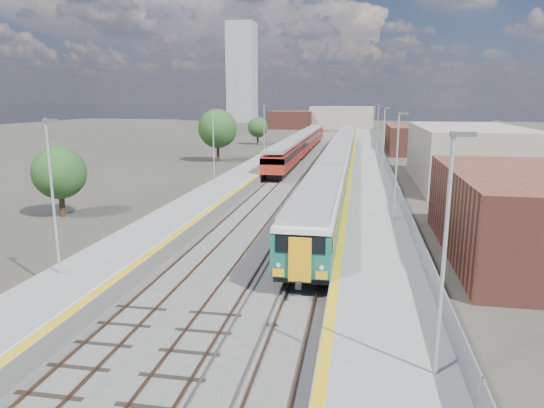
# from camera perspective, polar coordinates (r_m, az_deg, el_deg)

# --- Properties ---
(ground) EXTENTS (320.00, 320.00, 0.00)m
(ground) POSITION_cam_1_polar(r_m,az_deg,el_deg) (63.11, 6.45, 3.62)
(ground) COLOR #47443A
(ground) RESTS_ON ground
(ballast_bed) EXTENTS (10.50, 155.00, 0.06)m
(ballast_bed) POSITION_cam_1_polar(r_m,az_deg,el_deg) (65.75, 4.64, 4.03)
(ballast_bed) COLOR #565451
(ballast_bed) RESTS_ON ground
(tracks) EXTENTS (8.96, 160.00, 0.17)m
(tracks) POSITION_cam_1_polar(r_m,az_deg,el_deg) (67.34, 5.29, 4.28)
(tracks) COLOR #4C3323
(tracks) RESTS_ON ground
(platform_right) EXTENTS (4.70, 155.00, 8.52)m
(platform_right) POSITION_cam_1_polar(r_m,az_deg,el_deg) (65.39, 11.24, 4.23)
(platform_right) COLOR slate
(platform_right) RESTS_ON ground
(platform_left) EXTENTS (4.30, 155.00, 8.52)m
(platform_left) POSITION_cam_1_polar(r_m,az_deg,el_deg) (66.67, -1.20, 4.60)
(platform_left) COLOR slate
(platform_left) RESTS_ON ground
(buildings) EXTENTS (72.00, 185.50, 40.00)m
(buildings) POSITION_cam_1_polar(r_m,az_deg,el_deg) (152.50, 1.90, 12.73)
(buildings) COLOR brown
(buildings) RESTS_ON ground
(green_train) EXTENTS (2.93, 81.52, 3.22)m
(green_train) POSITION_cam_1_polar(r_m,az_deg,el_deg) (62.57, 7.86, 5.61)
(green_train) COLOR black
(green_train) RESTS_ON ground
(red_train) EXTENTS (2.84, 57.56, 3.58)m
(red_train) POSITION_cam_1_polar(r_m,az_deg,el_deg) (82.52, 3.56, 7.17)
(red_train) COLOR black
(red_train) RESTS_ON ground
(tree_a) EXTENTS (4.22, 4.22, 5.71)m
(tree_a) POSITION_cam_1_polar(r_m,az_deg,el_deg) (42.44, -23.75, 3.37)
(tree_a) COLOR #382619
(tree_a) RESTS_ON ground
(tree_b) EXTENTS (5.88, 5.88, 7.97)m
(tree_b) POSITION_cam_1_polar(r_m,az_deg,el_deg) (74.45, -6.42, 8.81)
(tree_b) COLOR #382619
(tree_b) RESTS_ON ground
(tree_c) EXTENTS (4.23, 4.23, 5.73)m
(tree_c) POSITION_cam_1_polar(r_m,az_deg,el_deg) (102.54, -1.69, 9.01)
(tree_c) COLOR #382619
(tree_c) RESTS_ON ground
(tree_d) EXTENTS (4.60, 4.60, 6.24)m
(tree_d) POSITION_cam_1_polar(r_m,az_deg,el_deg) (81.29, 24.84, 7.28)
(tree_d) COLOR #382619
(tree_d) RESTS_ON ground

